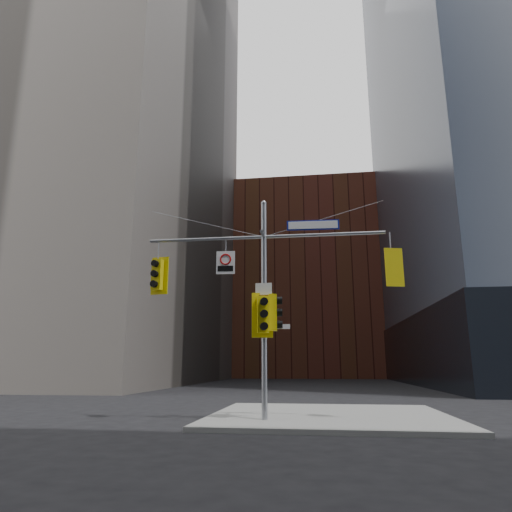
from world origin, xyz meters
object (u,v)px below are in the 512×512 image
(traffic_light_pole_side, at_px, (274,313))
(signal_assembly, at_px, (264,283))
(traffic_light_pole_front, at_px, (263,315))
(regulatory_sign_arm, at_px, (226,262))
(traffic_light_west_arm, at_px, (157,275))
(street_sign_blade, at_px, (313,225))
(traffic_light_east_arm, at_px, (392,268))

(traffic_light_pole_side, bearing_deg, signal_assembly, 87.14)
(traffic_light_pole_front, relative_size, regulatory_sign_arm, 1.82)
(signal_assembly, xyz_separation_m, traffic_light_pole_front, (-0.00, -0.27, -1.06))
(signal_assembly, distance_m, traffic_light_west_arm, 3.71)
(traffic_light_west_arm, height_order, street_sign_blade, street_sign_blade)
(traffic_light_west_arm, distance_m, traffic_light_pole_front, 3.97)
(signal_assembly, xyz_separation_m, regulatory_sign_arm, (-1.30, -0.02, 0.76))
(traffic_light_east_arm, bearing_deg, traffic_light_pole_front, -10.85)
(traffic_light_west_arm, height_order, regulatory_sign_arm, regulatory_sign_arm)
(traffic_light_east_arm, xyz_separation_m, traffic_light_pole_side, (-3.80, 0.01, -1.36))
(traffic_light_east_arm, bearing_deg, street_sign_blade, -14.60)
(traffic_light_west_arm, relative_size, regulatory_sign_arm, 1.67)
(signal_assembly, bearing_deg, regulatory_sign_arm, -179.11)
(regulatory_sign_arm, bearing_deg, traffic_light_east_arm, -2.48)
(traffic_light_east_arm, distance_m, regulatory_sign_arm, 5.44)
(traffic_light_west_arm, xyz_separation_m, traffic_light_east_arm, (7.82, -0.01, -0.00))
(traffic_light_pole_side, bearing_deg, traffic_light_pole_front, 125.17)
(street_sign_blade, bearing_deg, traffic_light_east_arm, -2.31)
(street_sign_blade, relative_size, regulatory_sign_arm, 2.21)
(traffic_light_pole_side, relative_size, traffic_light_pole_front, 0.82)
(signal_assembly, distance_m, traffic_light_east_arm, 4.15)
(signal_assembly, bearing_deg, traffic_light_west_arm, 179.79)
(traffic_light_west_arm, xyz_separation_m, regulatory_sign_arm, (2.39, -0.03, 0.38))
(signal_assembly, relative_size, regulatory_sign_arm, 10.15)
(traffic_light_pole_front, xyz_separation_m, regulatory_sign_arm, (-1.30, 0.25, 1.82))
(signal_assembly, distance_m, traffic_light_pole_front, 1.10)
(traffic_light_east_arm, xyz_separation_m, street_sign_blade, (-2.47, 0.00, 1.55))
(traffic_light_pole_front, height_order, street_sign_blade, street_sign_blade)
(traffic_light_west_arm, xyz_separation_m, traffic_light_pole_side, (4.02, -0.00, -1.36))
(traffic_light_east_arm, relative_size, traffic_light_pole_front, 0.86)
(regulatory_sign_arm, bearing_deg, signal_assembly, -1.82)
(traffic_light_east_arm, relative_size, traffic_light_pole_side, 1.05)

